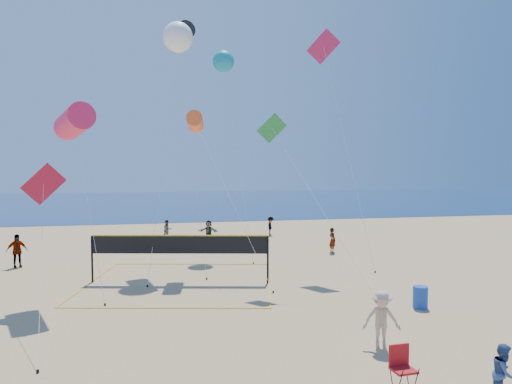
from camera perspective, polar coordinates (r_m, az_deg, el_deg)
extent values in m
cube|color=navy|center=(73.94, -9.33, -1.14)|extent=(140.00, 50.00, 0.03)
imported|color=#334A81|center=(14.60, 26.48, -18.03)|extent=(0.90, 0.90, 1.47)
imported|color=#D0AC8B|center=(17.01, 14.15, -13.93)|extent=(1.35, 1.00, 1.87)
imported|color=gray|center=(31.42, -25.67, -6.08)|extent=(1.20, 0.84, 1.89)
imported|color=gray|center=(36.93, -5.44, -4.53)|extent=(1.60, 1.09, 1.66)
imported|color=gray|center=(33.15, 8.73, -5.48)|extent=(0.51, 0.67, 1.66)
imported|color=gray|center=(38.83, -10.10, -4.29)|extent=(0.87, 0.77, 1.49)
imported|color=gray|center=(40.38, 1.68, -3.92)|extent=(0.82, 1.10, 1.52)
cube|color=#AD1317|center=(14.54, 16.51, -18.94)|extent=(0.63, 0.58, 0.06)
cube|color=#AD1317|center=(14.61, 16.01, -17.46)|extent=(0.60, 0.10, 0.59)
cylinder|color=black|center=(14.34, 16.13, -20.21)|extent=(0.05, 0.30, 0.77)
cylinder|color=black|center=(14.68, 15.18, -19.62)|extent=(0.05, 0.30, 0.77)
cylinder|color=black|center=(14.58, 17.82, -19.83)|extent=(0.05, 0.30, 0.77)
cylinder|color=black|center=(14.91, 16.85, -19.26)|extent=(0.05, 0.30, 0.77)
cylinder|color=#1A44AC|center=(21.90, 18.27, -11.35)|extent=(0.67, 0.67, 0.90)
cylinder|color=black|center=(26.17, -18.22, -7.31)|extent=(0.10, 0.10, 2.32)
cylinder|color=black|center=(24.83, 1.36, -7.72)|extent=(0.10, 0.10, 2.32)
cube|color=black|center=(25.01, -8.72, -5.99)|extent=(8.52, 1.81, 0.87)
cube|color=yellow|center=(24.93, -8.73, -4.94)|extent=(8.52, 1.82, 0.06)
cube|color=yellow|center=(21.25, -10.58, -12.92)|extent=(8.72, 1.88, 0.02)
cube|color=yellow|center=(29.58, -7.33, -8.18)|extent=(8.72, 1.88, 0.02)
cylinder|color=#F22553|center=(23.52, -20.07, 7.54)|extent=(2.17, 3.08, 1.55)
cylinder|color=silver|center=(22.50, -18.53, -2.04)|extent=(1.37, 1.98, 7.69)
cylinder|color=black|center=(22.17, -16.88, -12.21)|extent=(0.08, 0.08, 0.10)
cylinder|color=black|center=(31.63, -8.66, 17.14)|extent=(1.70, 2.77, 1.41)
cylinder|color=silver|center=(27.39, -10.29, 5.05)|extent=(2.02, 6.66, 13.42)
cylinder|color=black|center=(24.79, -12.31, -10.45)|extent=(0.08, 0.08, 0.10)
cylinder|color=#FF6026|center=(27.56, -6.97, 7.96)|extent=(1.12, 2.16, 1.13)
cylinder|color=silver|center=(24.94, -2.90, -0.86)|extent=(3.06, 5.60, 8.10)
cylinder|color=black|center=(23.20, 1.98, -11.35)|extent=(0.08, 0.08, 0.10)
cube|color=red|center=(22.76, -23.11, 0.85)|extent=(1.82, 0.27, 1.81)
cylinder|color=silver|center=(19.25, -23.34, -7.10)|extent=(1.28, 7.52, 5.02)
cylinder|color=black|center=(16.26, -23.68, -18.27)|extent=(0.08, 0.08, 0.10)
cube|color=green|center=(24.56, 1.82, 7.31)|extent=(1.44, 0.45, 1.48)
cylinder|color=silver|center=(22.31, 7.57, -2.08)|extent=(3.27, 5.75, 7.58)
cylinder|color=black|center=(21.04, 14.41, -13.03)|extent=(0.08, 0.08, 0.10)
cube|color=#C7234F|center=(30.31, 7.71, 16.15)|extent=(1.76, 1.04, 1.99)
cylinder|color=silver|center=(28.39, 10.51, 4.17)|extent=(1.92, 3.28, 12.60)
cylinder|color=black|center=(27.92, 13.46, -8.88)|extent=(0.08, 0.08, 0.10)
sphere|color=white|center=(30.66, -8.92, 17.09)|extent=(2.04, 2.04, 1.76)
cylinder|color=silver|center=(27.43, -7.40, 4.81)|extent=(1.12, 4.85, 13.16)
cylinder|color=black|center=(25.76, -5.66, -9.85)|extent=(0.08, 0.08, 0.10)
sphere|color=teal|center=(34.97, -3.74, 14.69)|extent=(1.72, 1.72, 1.46)
cylinder|color=silver|center=(31.55, -2.15, 4.27)|extent=(0.95, 5.74, 12.72)
cylinder|color=black|center=(29.43, -0.30, -8.14)|extent=(0.08, 0.08, 0.10)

